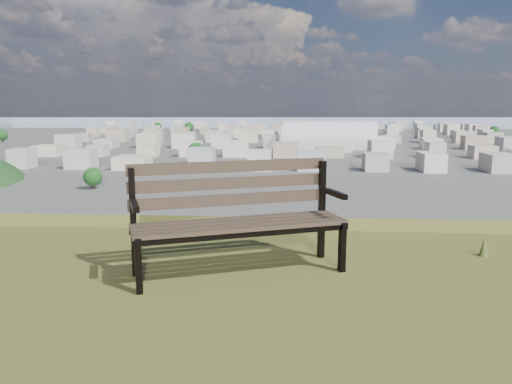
{
  "coord_description": "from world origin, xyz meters",
  "views": [
    {
      "loc": [
        0.67,
        -1.12,
        26.31
      ],
      "look_at": [
        0.32,
        4.6,
        25.3
      ],
      "focal_mm": 35.0,
      "sensor_mm": 36.0,
      "label": 1
    }
  ],
  "objects": [
    {
      "name": "park_bench",
      "position": [
        0.28,
        2.69,
        25.49
      ],
      "size": [
        1.72,
        1.08,
        0.86
      ],
      "rotation": [
        0.0,
        0.0,
        0.37
      ],
      "color": "#3A2A21",
      "rests_on": "hilltop_mesa"
    },
    {
      "name": "arena",
      "position": [
        24.93,
        287.57,
        5.22
      ],
      "size": [
        54.72,
        28.23,
        22.15
      ],
      "rotation": [
        0.0,
        0.0,
        -0.12
      ],
      "color": "silver",
      "rests_on": "ground"
    },
    {
      "name": "city_blocks",
      "position": [
        0.0,
        394.44,
        3.5
      ],
      "size": [
        395.0,
        361.0,
        7.0
      ],
      "color": "beige",
      "rests_on": "ground"
    },
    {
      "name": "city_trees",
      "position": [
        -26.39,
        319.0,
        4.83
      ],
      "size": [
        406.52,
        387.2,
        9.98
      ],
      "color": "#37241B",
      "rests_on": "ground"
    },
    {
      "name": "bay_water",
      "position": [
        0.0,
        900.0,
        0.0
      ],
      "size": [
        2400.0,
        700.0,
        0.12
      ],
      "primitive_type": "cube",
      "color": "#8796AC",
      "rests_on": "ground"
    },
    {
      "name": "far_hills",
      "position": [
        -60.92,
        1402.93,
        25.47
      ],
      "size": [
        2050.0,
        340.0,
        60.0
      ],
      "color": "#8B98AD",
      "rests_on": "ground"
    }
  ]
}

